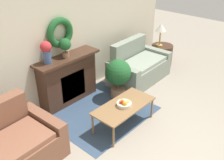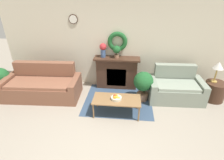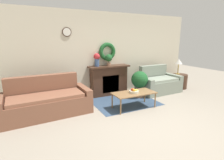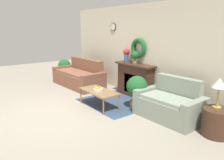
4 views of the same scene
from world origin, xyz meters
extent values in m
plane|color=gray|center=(0.00, 0.00, 0.00)|extent=(16.00, 16.00, 0.00)
cube|color=#334760|center=(0.21, 1.78, 0.00)|extent=(1.86, 1.66, 0.01)
cube|color=beige|center=(0.00, 2.75, 1.35)|extent=(6.80, 0.06, 2.70)
cylinder|color=#382319|center=(-1.17, 2.70, 2.05)|extent=(0.27, 0.02, 0.27)
cylinder|color=white|center=(-1.17, 2.69, 2.05)|extent=(0.23, 0.01, 0.23)
torus|color=#1E5628|center=(0.10, 2.65, 1.44)|extent=(0.58, 0.13, 0.58)
cube|color=#42281C|center=(0.10, 2.55, 0.47)|extent=(1.23, 0.34, 0.95)
cube|color=black|center=(0.10, 2.39, 0.40)|extent=(0.59, 0.02, 0.57)
cube|color=orange|center=(0.10, 2.38, 0.33)|extent=(0.47, 0.01, 0.31)
cube|color=#42281C|center=(0.10, 2.51, 0.97)|extent=(1.37, 0.41, 0.05)
cube|color=brown|center=(-1.97, 1.64, 0.23)|extent=(1.81, 0.81, 0.45)
cube|color=brown|center=(-2.00, 2.11, 0.47)|extent=(1.78, 0.29, 0.94)
cube|color=brown|center=(-2.95, 1.70, 0.30)|extent=(0.21, 0.94, 0.59)
cube|color=brown|center=(-1.01, 1.79, 0.30)|extent=(0.21, 0.94, 0.59)
cube|color=brown|center=(-1.97, 1.64, 0.49)|extent=(1.73, 0.75, 0.08)
cube|color=gray|center=(1.81, 1.92, 0.22)|extent=(1.16, 0.70, 0.45)
cube|color=gray|center=(1.79, 2.34, 0.46)|extent=(1.14, 0.22, 0.93)
cube|color=gray|center=(1.15, 1.99, 0.29)|extent=(0.20, 0.86, 0.59)
cube|color=gray|center=(2.46, 2.03, 0.29)|extent=(0.20, 0.86, 0.59)
cube|color=gray|center=(1.81, 1.92, 0.49)|extent=(1.11, 0.65, 0.08)
cube|color=olive|center=(0.21, 1.17, 0.42)|extent=(1.16, 0.56, 0.03)
cylinder|color=olive|center=(-0.33, 0.93, 0.21)|extent=(0.04, 0.04, 0.41)
cylinder|color=olive|center=(0.75, 0.93, 0.21)|extent=(0.04, 0.04, 0.41)
cylinder|color=olive|center=(-0.33, 1.41, 0.21)|extent=(0.04, 0.04, 0.41)
cylinder|color=olive|center=(0.75, 1.41, 0.21)|extent=(0.04, 0.04, 0.41)
cylinder|color=beige|center=(0.20, 1.16, 0.47)|extent=(0.26, 0.26, 0.06)
sphere|color=#B2231E|center=(0.16, 1.18, 0.52)|extent=(0.08, 0.08, 0.08)
sphere|color=orange|center=(0.20, 1.20, 0.51)|extent=(0.06, 0.06, 0.06)
sphere|color=orange|center=(0.16, 1.19, 0.52)|extent=(0.08, 0.08, 0.08)
sphere|color=orange|center=(0.17, 1.11, 0.52)|extent=(0.08, 0.08, 0.08)
ellipsoid|color=yellow|center=(0.21, 1.13, 0.52)|extent=(0.17, 0.07, 0.04)
cylinder|color=#42281C|center=(2.89, 2.09, 0.27)|extent=(0.56, 0.56, 0.54)
cylinder|color=#B28E42|center=(2.82, 2.14, 0.55)|extent=(0.17, 0.17, 0.02)
cylinder|color=#B28E42|center=(2.82, 2.14, 0.75)|extent=(0.04, 0.04, 0.37)
cone|color=silver|center=(2.82, 2.14, 1.03)|extent=(0.28, 0.28, 0.19)
cylinder|color=#3D5684|center=(-0.31, 2.55, 1.12)|extent=(0.15, 0.15, 0.24)
sphere|color=#B72D33|center=(-0.31, 2.55, 1.31)|extent=(0.20, 0.20, 0.20)
cylinder|color=#8E664C|center=(0.09, 2.53, 1.04)|extent=(0.13, 0.13, 0.09)
cylinder|color=#4C3823|center=(0.09, 2.53, 1.12)|extent=(0.02, 0.02, 0.06)
sphere|color=#1E5628|center=(0.09, 2.53, 1.25)|extent=(0.23, 0.23, 0.23)
cylinder|color=#8E664C|center=(-3.26, 1.84, 0.10)|extent=(0.26, 0.26, 0.19)
cylinder|color=#4C3823|center=(-3.26, 1.84, 0.26)|extent=(0.04, 0.04, 0.14)
sphere|color=#1E5628|center=(-3.26, 1.84, 0.54)|extent=(0.50, 0.50, 0.50)
cylinder|color=#8E664C|center=(0.88, 1.88, 0.10)|extent=(0.31, 0.31, 0.21)
cylinder|color=#4C3823|center=(0.88, 1.88, 0.28)|extent=(0.05, 0.05, 0.15)
sphere|color=#1E5628|center=(0.88, 1.88, 0.58)|extent=(0.54, 0.54, 0.54)
camera|label=1|loc=(-2.75, -1.21, 3.01)|focal=42.00mm
camera|label=2|loc=(0.45, -2.38, 2.81)|focal=28.00mm
camera|label=3|loc=(-2.31, -2.62, 1.84)|focal=28.00mm
camera|label=4|loc=(4.75, -1.85, 2.04)|focal=35.00mm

